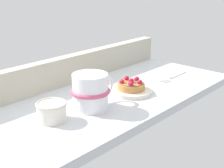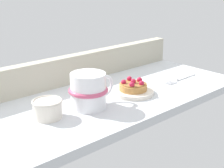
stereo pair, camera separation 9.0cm
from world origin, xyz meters
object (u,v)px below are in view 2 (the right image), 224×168
object	(u,v)px
raspberry_tart	(133,86)
sugar_bowl	(48,108)
dessert_fork	(181,79)
coffee_mug	(89,90)
dessert_plate	(133,92)

from	to	relation	value
raspberry_tart	sugar_bowl	xyz separation A→B (cm)	(-27.37, 2.24, 0.05)
sugar_bowl	raspberry_tart	bearing A→B (deg)	-4.69
dessert_fork	raspberry_tart	bearing A→B (deg)	176.44
coffee_mug	dessert_plate	bearing A→B (deg)	-2.52
raspberry_tart	sugar_bowl	bearing A→B (deg)	175.31
coffee_mug	sugar_bowl	size ratio (longest dim) A/B	1.84
coffee_mug	raspberry_tart	bearing A→B (deg)	-2.53
dessert_plate	coffee_mug	bearing A→B (deg)	177.48
dessert_plate	dessert_fork	xyz separation A→B (cm)	(21.32, -1.33, -0.25)
dessert_plate	raspberry_tart	bearing A→B (deg)	-26.05
dessert_plate	sugar_bowl	xyz separation A→B (cm)	(-27.36, 2.24, 1.92)
dessert_plate	raspberry_tart	size ratio (longest dim) A/B	1.50
sugar_bowl	dessert_fork	bearing A→B (deg)	-4.19
coffee_mug	dessert_fork	bearing A→B (deg)	-3.12
raspberry_tart	dessert_plate	bearing A→B (deg)	153.95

